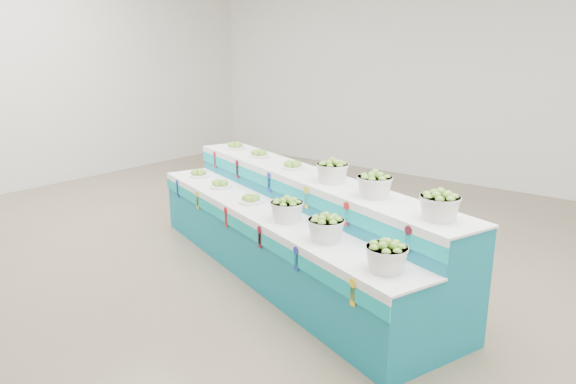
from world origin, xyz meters
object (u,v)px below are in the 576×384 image
object	(u,v)px
display_stand	(288,226)
plate_upper_mid	(259,153)
basket_upper_right	(440,205)
basket_lower_left	(287,209)

from	to	relation	value
display_stand	plate_upper_mid	distance (m)	1.22
plate_upper_mid	basket_upper_right	bearing A→B (deg)	-19.10
display_stand	basket_upper_right	bearing A→B (deg)	8.47
basket_lower_left	plate_upper_mid	distance (m)	1.55
display_stand	basket_lower_left	distance (m)	0.57
plate_upper_mid	display_stand	bearing A→B (deg)	-32.92
basket_lower_left	plate_upper_mid	world-z (taller)	plate_upper_mid
basket_lower_left	plate_upper_mid	xyz separation A→B (m)	(-1.19, 0.96, 0.23)
display_stand	basket_upper_right	xyz separation A→B (m)	(1.73, -0.32, 0.62)
basket_lower_left	basket_upper_right	bearing A→B (deg)	1.89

